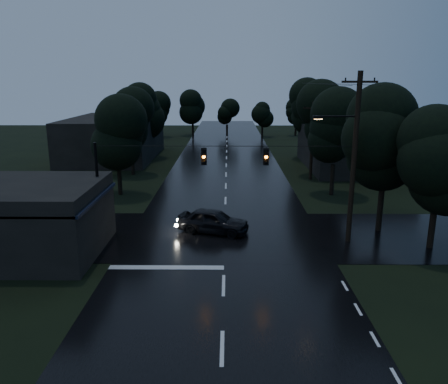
{
  "coord_description": "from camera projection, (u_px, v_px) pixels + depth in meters",
  "views": [
    {
      "loc": [
        0.2,
        -13.99,
        9.52
      ],
      "look_at": [
        -0.05,
        12.61,
        2.65
      ],
      "focal_mm": 35.0,
      "sensor_mm": 36.0,
      "label": 1
    }
  ],
  "objects": [
    {
      "name": "ground",
      "position": [
        222.0,
        348.0,
        15.92
      ],
      "size": [
        160.0,
        160.0,
        0.0
      ],
      "primitive_type": "plane",
      "color": "black",
      "rests_on": "ground"
    },
    {
      "name": "tree_right_c",
      "position": [
        310.0,
        106.0,
        52.97
      ],
      "size": [
        4.76,
        4.76,
        10.03
      ],
      "color": "black",
      "rests_on": "ground"
    },
    {
      "name": "anchor_pole_left",
      "position": [
        98.0,
        193.0,
        25.89
      ],
      "size": [
        0.18,
        0.18,
        6.0
      ],
      "primitive_type": "cylinder",
      "color": "black",
      "rests_on": "ground"
    },
    {
      "name": "tree_corner_near",
      "position": [
        387.0,
        138.0,
        26.92
      ],
      "size": [
        4.48,
        4.48,
        9.44
      ],
      "color": "black",
      "rests_on": "ground"
    },
    {
      "name": "utility_pole_far",
      "position": [
        312.0,
        140.0,
        41.99
      ],
      "size": [
        2.0,
        0.3,
        7.5
      ],
      "color": "black",
      "rests_on": "ground"
    },
    {
      "name": "tree_corner_far",
      "position": [
        441.0,
        159.0,
        24.18
      ],
      "size": [
        3.92,
        3.92,
        8.26
      ],
      "color": "black",
      "rests_on": "ground"
    },
    {
      "name": "span_signals",
      "position": [
        234.0,
        156.0,
        25.25
      ],
      "size": [
        15.0,
        0.37,
        1.12
      ],
      "color": "black",
      "rests_on": "ground"
    },
    {
      "name": "main_road",
      "position": [
        226.0,
        175.0,
        44.97
      ],
      "size": [
        12.0,
        120.0,
        0.02
      ],
      "primitive_type": "cube",
      "color": "black",
      "rests_on": "ground"
    },
    {
      "name": "tree_right_b",
      "position": [
        323.0,
        116.0,
        43.38
      ],
      "size": [
        4.48,
        4.48,
        9.44
      ],
      "color": "black",
      "rests_on": "ground"
    },
    {
      "name": "tree_left_a",
      "position": [
        117.0,
        133.0,
        35.99
      ],
      "size": [
        3.92,
        3.92,
        8.26
      ],
      "color": "black",
      "rests_on": "ground"
    },
    {
      "name": "tree_left_b",
      "position": [
        130.0,
        120.0,
        43.65
      ],
      "size": [
        4.2,
        4.2,
        8.85
      ],
      "color": "black",
      "rests_on": "ground"
    },
    {
      "name": "building_far_left",
      "position": [
        114.0,
        138.0,
        54.15
      ],
      "size": [
        10.0,
        16.0,
        5.0
      ],
      "primitive_type": "cube",
      "color": "black",
      "rests_on": "ground"
    },
    {
      "name": "building_far_right",
      "position": [
        353.0,
        148.0,
        48.16
      ],
      "size": [
        10.0,
        14.0,
        4.4
      ],
      "primitive_type": "cube",
      "color": "black",
      "rests_on": "ground"
    },
    {
      "name": "car",
      "position": [
        213.0,
        221.0,
        27.83
      ],
      "size": [
        4.88,
        3.08,
        1.55
      ],
      "primitive_type": "imported",
      "rotation": [
        0.0,
        0.0,
        1.27
      ],
      "color": "black",
      "rests_on": "ground"
    },
    {
      "name": "tree_right_a",
      "position": [
        335.0,
        129.0,
        35.74
      ],
      "size": [
        4.2,
        4.2,
        8.85
      ],
      "color": "black",
      "rests_on": "ground"
    },
    {
      "name": "cross_street",
      "position": [
        225.0,
        235.0,
        27.54
      ],
      "size": [
        60.0,
        9.0,
        0.02
      ],
      "primitive_type": "cube",
      "color": "black",
      "rests_on": "ground"
    },
    {
      "name": "utility_pole_main",
      "position": [
        353.0,
        156.0,
        25.19
      ],
      "size": [
        3.5,
        0.3,
        10.0
      ],
      "color": "black",
      "rests_on": "ground"
    },
    {
      "name": "tree_left_c",
      "position": [
        143.0,
        109.0,
        53.24
      ],
      "size": [
        4.48,
        4.48,
        9.44
      ],
      "color": "black",
      "rests_on": "ground"
    }
  ]
}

